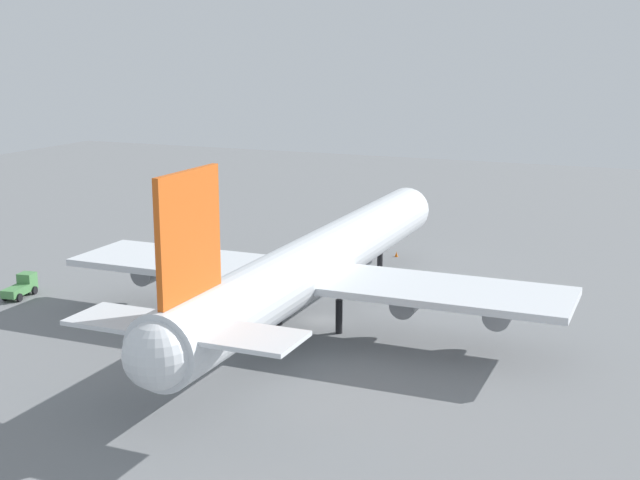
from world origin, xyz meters
name	(u,v)px	position (x,y,z in m)	size (l,w,h in m)	color
ground_plane	(320,320)	(0.00, 0.00, 0.00)	(261.12, 261.12, 0.00)	slate
cargo_airplane	(319,262)	(-0.34, 0.00, 6.37)	(65.28, 51.66, 19.12)	silver
baggage_tug	(22,287)	(-5.16, 34.83, 1.14)	(5.09, 2.74, 2.43)	#4C8C4C
safety_cone_nose	(396,254)	(29.38, 1.14, 0.34)	(0.47, 0.47, 0.67)	orange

